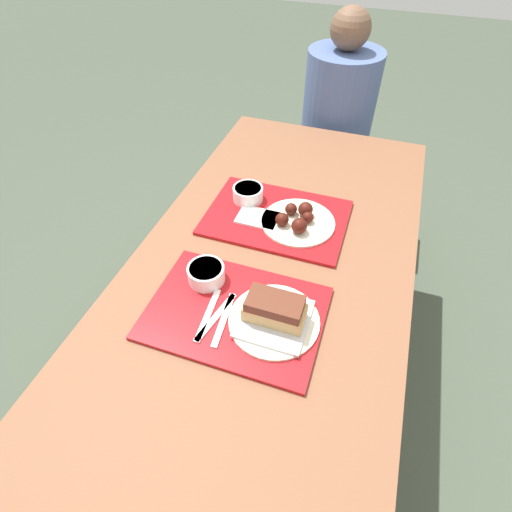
{
  "coord_description": "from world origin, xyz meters",
  "views": [
    {
      "loc": [
        0.22,
        -0.81,
        1.59
      ],
      "look_at": [
        -0.04,
        -0.05,
        0.77
      ],
      "focal_mm": 28.0,
      "sensor_mm": 36.0,
      "label": 1
    }
  ],
  "objects_px": {
    "tray_near": "(235,313)",
    "brisket_sandwich_plate": "(274,314)",
    "bowl_coleslaw_near": "(206,273)",
    "person_seated_across": "(338,104)",
    "bowl_coleslaw_far": "(248,193)",
    "wings_plate_far": "(298,220)",
    "tray_far": "(276,217)"
  },
  "relations": [
    {
      "from": "brisket_sandwich_plate",
      "to": "wings_plate_far",
      "type": "bearing_deg",
      "value": 95.99
    },
    {
      "from": "tray_far",
      "to": "bowl_coleslaw_far",
      "type": "distance_m",
      "value": 0.13
    },
    {
      "from": "wings_plate_far",
      "to": "person_seated_across",
      "type": "bearing_deg",
      "value": 92.35
    },
    {
      "from": "tray_far",
      "to": "brisket_sandwich_plate",
      "type": "height_order",
      "value": "brisket_sandwich_plate"
    },
    {
      "from": "bowl_coleslaw_near",
      "to": "bowl_coleslaw_far",
      "type": "bearing_deg",
      "value": 92.27
    },
    {
      "from": "bowl_coleslaw_near",
      "to": "wings_plate_far",
      "type": "height_order",
      "value": "wings_plate_far"
    },
    {
      "from": "brisket_sandwich_plate",
      "to": "bowl_coleslaw_far",
      "type": "distance_m",
      "value": 0.52
    },
    {
      "from": "wings_plate_far",
      "to": "person_seated_across",
      "type": "distance_m",
      "value": 0.89
    },
    {
      "from": "tray_near",
      "to": "brisket_sandwich_plate",
      "type": "xyz_separation_m",
      "value": [
        0.11,
        0.0,
        0.04
      ]
    },
    {
      "from": "tray_far",
      "to": "bowl_coleslaw_far",
      "type": "relative_size",
      "value": 4.43
    },
    {
      "from": "tray_far",
      "to": "person_seated_across",
      "type": "xyz_separation_m",
      "value": [
        0.04,
        0.87,
        0.02
      ]
    },
    {
      "from": "bowl_coleslaw_far",
      "to": "wings_plate_far",
      "type": "xyz_separation_m",
      "value": [
        0.19,
        -0.07,
        -0.01
      ]
    },
    {
      "from": "person_seated_across",
      "to": "tray_near",
      "type": "bearing_deg",
      "value": -91.25
    },
    {
      "from": "tray_near",
      "to": "bowl_coleslaw_far",
      "type": "relative_size",
      "value": 4.43
    },
    {
      "from": "tray_near",
      "to": "brisket_sandwich_plate",
      "type": "bearing_deg",
      "value": 1.53
    },
    {
      "from": "brisket_sandwich_plate",
      "to": "bowl_coleslaw_far",
      "type": "relative_size",
      "value": 2.27
    },
    {
      "from": "tray_near",
      "to": "tray_far",
      "type": "xyz_separation_m",
      "value": [
        -0.01,
        0.41,
        0.0
      ]
    },
    {
      "from": "bowl_coleslaw_far",
      "to": "tray_far",
      "type": "bearing_deg",
      "value": -24.65
    },
    {
      "from": "tray_far",
      "to": "wings_plate_far",
      "type": "height_order",
      "value": "wings_plate_far"
    },
    {
      "from": "bowl_coleslaw_near",
      "to": "wings_plate_far",
      "type": "bearing_deg",
      "value": 60.42
    },
    {
      "from": "tray_near",
      "to": "bowl_coleslaw_near",
      "type": "relative_size",
      "value": 4.43
    },
    {
      "from": "bowl_coleslaw_near",
      "to": "person_seated_across",
      "type": "relative_size",
      "value": 0.15
    },
    {
      "from": "tray_far",
      "to": "bowl_coleslaw_far",
      "type": "xyz_separation_m",
      "value": [
        -0.12,
        0.05,
        0.03
      ]
    },
    {
      "from": "tray_near",
      "to": "brisket_sandwich_plate",
      "type": "height_order",
      "value": "brisket_sandwich_plate"
    },
    {
      "from": "bowl_coleslaw_near",
      "to": "bowl_coleslaw_far",
      "type": "xyz_separation_m",
      "value": [
        -0.02,
        0.38,
        0.0
      ]
    },
    {
      "from": "bowl_coleslaw_near",
      "to": "wings_plate_far",
      "type": "distance_m",
      "value": 0.36
    },
    {
      "from": "tray_far",
      "to": "person_seated_across",
      "type": "relative_size",
      "value": 0.66
    },
    {
      "from": "tray_near",
      "to": "bowl_coleslaw_near",
      "type": "distance_m",
      "value": 0.14
    },
    {
      "from": "tray_near",
      "to": "tray_far",
      "type": "bearing_deg",
      "value": 91.54
    },
    {
      "from": "bowl_coleslaw_near",
      "to": "bowl_coleslaw_far",
      "type": "height_order",
      "value": "same"
    },
    {
      "from": "tray_near",
      "to": "person_seated_across",
      "type": "xyz_separation_m",
      "value": [
        0.03,
        1.28,
        0.02
      ]
    },
    {
      "from": "tray_near",
      "to": "wings_plate_far",
      "type": "distance_m",
      "value": 0.4
    }
  ]
}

